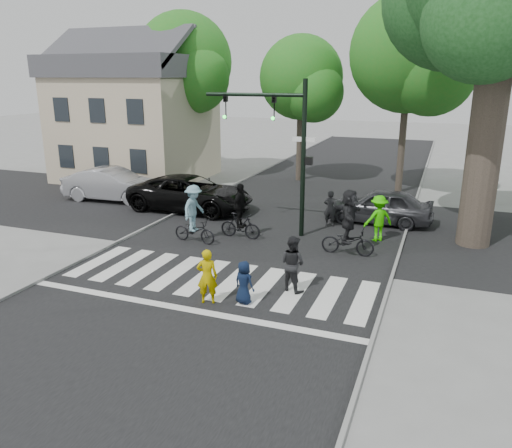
{
  "coord_description": "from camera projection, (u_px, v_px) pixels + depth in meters",
  "views": [
    {
      "loc": [
        6.24,
        -12.02,
        6.09
      ],
      "look_at": [
        0.5,
        3.0,
        1.3
      ],
      "focal_mm": 35.0,
      "sensor_mm": 36.0,
      "label": 1
    }
  ],
  "objects": [
    {
      "name": "pedestrian_child",
      "position": [
        244.0,
        283.0,
        13.74
      ],
      "size": [
        0.69,
        0.54,
        1.24
      ],
      "primitive_type": "imported",
      "rotation": [
        0.0,
        0.0,
        2.87
      ],
      "color": "black",
      "rests_on": "ground"
    },
    {
      "name": "cyclist_right",
      "position": [
        349.0,
        226.0,
        17.41
      ],
      "size": [
        1.87,
        1.74,
        2.36
      ],
      "color": "black",
      "rests_on": "ground"
    },
    {
      "name": "traffic_signal",
      "position": [
        282.0,
        136.0,
        18.95
      ],
      "size": [
        4.45,
        0.29,
        6.0
      ],
      "color": "black",
      "rests_on": "ground"
    },
    {
      "name": "car_grey",
      "position": [
        380.0,
        206.0,
        21.3
      ],
      "size": [
        4.44,
        1.86,
        1.5
      ],
      "primitive_type": "imported",
      "rotation": [
        0.0,
        0.0,
        -1.59
      ],
      "color": "#303135",
      "rests_on": "ground"
    },
    {
      "name": "bg_tree_0",
      "position": [
        121.0,
        75.0,
        31.91
      ],
      "size": [
        5.46,
        5.2,
        8.97
      ],
      "color": "brown",
      "rests_on": "ground"
    },
    {
      "name": "cyclist_left",
      "position": [
        194.0,
        218.0,
        18.73
      ],
      "size": [
        1.8,
        1.2,
        2.22
      ],
      "color": "black",
      "rests_on": "ground"
    },
    {
      "name": "bg_tree_1",
      "position": [
        186.0,
        66.0,
        29.57
      ],
      "size": [
        6.09,
        5.8,
        9.8
      ],
      "color": "brown",
      "rests_on": "ground"
    },
    {
      "name": "bystander_hivis",
      "position": [
        378.0,
        218.0,
        18.93
      ],
      "size": [
        1.32,
        1.21,
        1.78
      ],
      "primitive_type": "imported",
      "rotation": [
        0.0,
        0.0,
        3.78
      ],
      "color": "#2CCE02",
      "rests_on": "ground"
    },
    {
      "name": "pedestrian_woman",
      "position": [
        207.0,
        276.0,
        13.72
      ],
      "size": [
        0.67,
        0.55,
        1.58
      ],
      "primitive_type": "imported",
      "rotation": [
        0.0,
        0.0,
        3.49
      ],
      "color": "#BBA202",
      "rests_on": "ground"
    },
    {
      "name": "ground",
      "position": [
        204.0,
        292.0,
        14.63
      ],
      "size": [
        120.0,
        120.0,
        0.0
      ],
      "primitive_type": "plane",
      "color": "gray",
      "rests_on": "ground"
    },
    {
      "name": "car_suv",
      "position": [
        191.0,
        193.0,
        23.3
      ],
      "size": [
        5.86,
        2.72,
        1.63
      ],
      "primitive_type": "imported",
      "rotation": [
        0.0,
        0.0,
        1.57
      ],
      "color": "black",
      "rests_on": "ground"
    },
    {
      "name": "pedestrian_adult",
      "position": [
        292.0,
        263.0,
        14.52
      ],
      "size": [
        0.99,
        0.88,
        1.68
      ],
      "primitive_type": "imported",
      "rotation": [
        0.0,
        0.0,
        2.78
      ],
      "color": "black",
      "rests_on": "ground"
    },
    {
      "name": "bg_tree_3",
      "position": [
        415.0,
        58.0,
        24.85
      ],
      "size": [
        6.3,
        6.0,
        10.2
      ],
      "color": "brown",
      "rests_on": "ground"
    },
    {
      "name": "road_cross",
      "position": [
        286.0,
        221.0,
        21.79
      ],
      "size": [
        70.0,
        10.0,
        0.01
      ],
      "primitive_type": "cube",
      "color": "black",
      "rests_on": "ground"
    },
    {
      "name": "road_stem",
      "position": [
        262.0,
        241.0,
        19.11
      ],
      "size": [
        10.0,
        70.0,
        0.01
      ],
      "primitive_type": "cube",
      "color": "black",
      "rests_on": "ground"
    },
    {
      "name": "bg_tree_2",
      "position": [
        304.0,
        81.0,
        28.46
      ],
      "size": [
        5.04,
        4.8,
        8.4
      ],
      "color": "brown",
      "rests_on": "ground"
    },
    {
      "name": "house",
      "position": [
        135.0,
        115.0,
        30.0
      ],
      "size": [
        8.4,
        8.1,
        8.82
      ],
      "color": "#B7AE90",
      "rests_on": "ground"
    },
    {
      "name": "curb_right",
      "position": [
        398.0,
        256.0,
        17.37
      ],
      "size": [
        0.1,
        70.0,
        0.1
      ],
      "primitive_type": "cube",
      "color": "gray",
      "rests_on": "ground"
    },
    {
      "name": "bystander_dark",
      "position": [
        330.0,
        208.0,
        20.86
      ],
      "size": [
        0.57,
        0.38,
        1.53
      ],
      "primitive_type": "imported",
      "rotation": [
        0.0,
        0.0,
        3.12
      ],
      "color": "black",
      "rests_on": "ground"
    },
    {
      "name": "curb_left",
      "position": [
        149.0,
        226.0,
        20.83
      ],
      "size": [
        0.1,
        70.0,
        0.1
      ],
      "primitive_type": "cube",
      "color": "gray",
      "rests_on": "ground"
    },
    {
      "name": "car_silver",
      "position": [
        112.0,
        185.0,
        25.15
      ],
      "size": [
        5.11,
        2.08,
        1.65
      ],
      "primitive_type": "imported",
      "rotation": [
        0.0,
        0.0,
        1.64
      ],
      "color": "#ACACB1",
      "rests_on": "ground"
    },
    {
      "name": "cyclist_mid",
      "position": [
        240.0,
        216.0,
        19.26
      ],
      "size": [
        1.67,
        1.02,
        2.16
      ],
      "color": "black",
      "rests_on": "ground"
    },
    {
      "name": "crosswalk",
      "position": [
        213.0,
        283.0,
        15.22
      ],
      "size": [
        10.0,
        3.85,
        0.01
      ],
      "color": "silver",
      "rests_on": "ground"
    }
  ]
}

